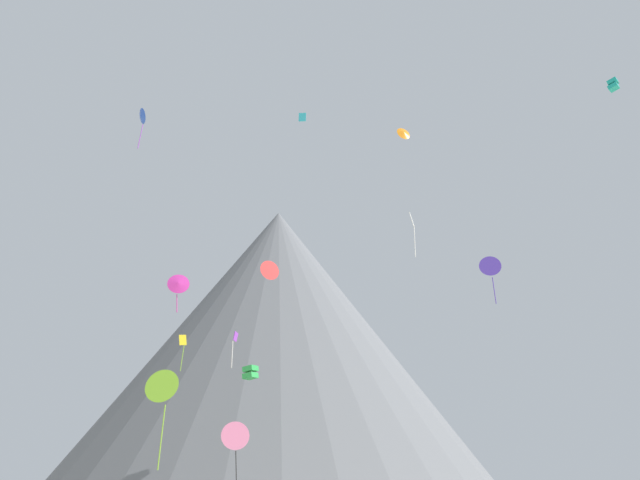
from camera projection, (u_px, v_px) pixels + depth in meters
name	position (u px, v px, depth m)	size (l,w,h in m)	color
rock_massif	(277.00, 351.00, 119.32)	(97.65, 97.65, 45.29)	slate
kite_pink_low	(235.00, 437.00, 65.84)	(2.56, 0.75, 6.40)	pink
kite_cyan_high	(302.00, 117.00, 81.93)	(0.81, 0.43, 1.01)	#33BCDB
kite_teal_high	(613.00, 85.00, 66.20)	(1.23, 1.23, 1.09)	teal
kite_orange_high	(404.00, 133.00, 73.64)	(1.56, 1.00, 1.43)	orange
kite_lime_low	(162.00, 387.00, 52.73)	(2.73, 1.77, 6.96)	#8CD133
kite_blue_high	(141.00, 117.00, 83.43)	(1.44, 1.97, 5.01)	blue
kite_yellow_mid	(183.00, 344.00, 89.57)	(1.00, 0.42, 4.42)	yellow
kite_violet_mid	(235.00, 342.00, 74.01)	(0.61, 0.79, 3.63)	purple
kite_white_high	(412.00, 224.00, 81.66)	(0.80, 0.98, 5.19)	white
kite_red_mid	(269.00, 271.00, 62.53)	(1.85, 1.19, 1.78)	red
kite_indigo_mid	(490.00, 267.00, 73.00)	(2.30, 1.36, 4.84)	#5138B2
kite_magenta_mid	(178.00, 284.00, 67.55)	(2.05, 0.88, 3.72)	#D1339E
kite_green_mid	(250.00, 372.00, 86.20)	(1.99, 1.98, 1.60)	green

